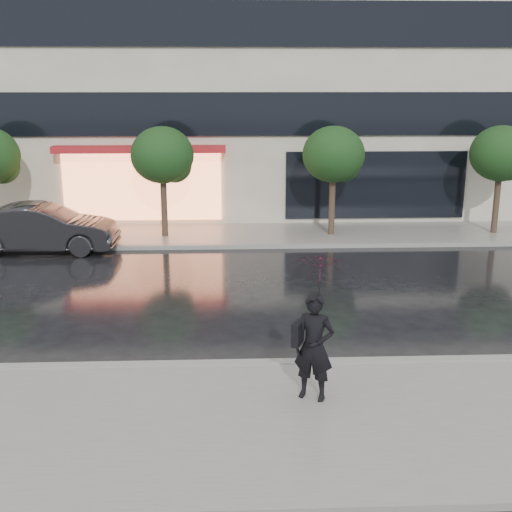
{
  "coord_description": "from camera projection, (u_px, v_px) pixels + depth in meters",
  "views": [
    {
      "loc": [
        -0.67,
        -12.56,
        5.38
      ],
      "look_at": [
        -0.05,
        2.26,
        1.4
      ],
      "focal_mm": 45.0,
      "sensor_mm": 36.0,
      "label": 1
    }
  ],
  "objects": [
    {
      "name": "sidewalk_far",
      "position": [
        248.0,
        235.0,
        23.42
      ],
      "size": [
        60.0,
        3.5,
        0.12
      ],
      "primitive_type": "cube",
      "color": "slate",
      "rests_on": "ground"
    },
    {
      "name": "pedestrian_with_umbrella",
      "position": [
        317.0,
        311.0,
        10.71
      ],
      "size": [
        1.23,
        1.24,
        2.56
      ],
      "rotation": [
        0.0,
        0.0,
        -0.41
      ],
      "color": "black",
      "rests_on": "sidewalk_near"
    },
    {
      "name": "tree_far_east",
      "position": [
        502.0,
        156.0,
        22.83
      ],
      "size": [
        2.2,
        2.2,
        3.99
      ],
      "color": "#33261C",
      "rests_on": "ground"
    },
    {
      "name": "sidewalk_near",
      "position": [
        273.0,
        424.0,
        10.39
      ],
      "size": [
        60.0,
        4.5,
        0.12
      ],
      "primitive_type": "cube",
      "color": "slate",
      "rests_on": "ground"
    },
    {
      "name": "tree_mid_west",
      "position": [
        164.0,
        157.0,
        22.35
      ],
      "size": [
        2.2,
        2.2,
        3.99
      ],
      "color": "#33261C",
      "rests_on": "ground"
    },
    {
      "name": "tree_mid_east",
      "position": [
        335.0,
        156.0,
        22.59
      ],
      "size": [
        2.2,
        2.2,
        3.99
      ],
      "color": "#33261C",
      "rests_on": "ground"
    },
    {
      "name": "parked_car",
      "position": [
        43.0,
        228.0,
        21.07
      ],
      "size": [
        4.86,
        1.76,
        1.59
      ],
      "primitive_type": "imported",
      "rotation": [
        0.0,
        0.0,
        1.55
      ],
      "color": "black",
      "rests_on": "ground"
    },
    {
      "name": "curb_near",
      "position": [
        266.0,
        364.0,
        12.56
      ],
      "size": [
        60.0,
        0.25,
        0.14
      ],
      "primitive_type": "cube",
      "color": "gray",
      "rests_on": "ground"
    },
    {
      "name": "curb_far",
      "position": [
        250.0,
        246.0,
        21.73
      ],
      "size": [
        60.0,
        0.25,
        0.14
      ],
      "primitive_type": "cube",
      "color": "gray",
      "rests_on": "ground"
    },
    {
      "name": "office_building",
      "position": [
        243.0,
        0.0,
        28.55
      ],
      "size": [
        30.0,
        12.76,
        18.0
      ],
      "color": "beige",
      "rests_on": "ground"
    },
    {
      "name": "ground",
      "position": [
        263.0,
        348.0,
        13.54
      ],
      "size": [
        120.0,
        120.0,
        0.0
      ],
      "primitive_type": "plane",
      "color": "black",
      "rests_on": "ground"
    }
  ]
}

